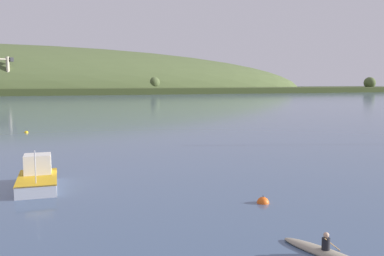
{
  "coord_description": "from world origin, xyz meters",
  "views": [
    {
      "loc": [
        -11.98,
        -3.38,
        6.69
      ],
      "look_at": [
        3.1,
        39.49,
        1.73
      ],
      "focal_mm": 38.99,
      "sensor_mm": 36.0,
      "label": 1
    }
  ],
  "objects_px": {
    "fishing_boat_moored": "(38,180)",
    "mooring_buoy_far_upstream": "(26,133)",
    "canoe_with_paddler": "(326,252)",
    "mooring_buoy_midchannel": "(263,203)",
    "dockside_crane": "(8,77)"
  },
  "relations": [
    {
      "from": "dockside_crane",
      "to": "fishing_boat_moored",
      "type": "xyz_separation_m",
      "value": [
        18.13,
        -217.53,
        -9.39
      ]
    },
    {
      "from": "mooring_buoy_far_upstream",
      "to": "fishing_boat_moored",
      "type": "bearing_deg",
      "value": -86.48
    },
    {
      "from": "fishing_boat_moored",
      "to": "mooring_buoy_midchannel",
      "type": "xyz_separation_m",
      "value": [
        11.91,
        -8.19,
        -0.44
      ]
    },
    {
      "from": "mooring_buoy_midchannel",
      "to": "mooring_buoy_far_upstream",
      "type": "height_order",
      "value": "mooring_buoy_midchannel"
    },
    {
      "from": "dockside_crane",
      "to": "mooring_buoy_far_upstream",
      "type": "height_order",
      "value": "dockside_crane"
    },
    {
      "from": "canoe_with_paddler",
      "to": "mooring_buoy_far_upstream",
      "type": "xyz_separation_m",
      "value": [
        -12.69,
        46.7,
        -0.1
      ]
    },
    {
      "from": "canoe_with_paddler",
      "to": "mooring_buoy_midchannel",
      "type": "relative_size",
      "value": 5.27
    },
    {
      "from": "fishing_boat_moored",
      "to": "mooring_buoy_far_upstream",
      "type": "distance_m",
      "value": 31.51
    },
    {
      "from": "mooring_buoy_midchannel",
      "to": "fishing_boat_moored",
      "type": "bearing_deg",
      "value": 145.48
    },
    {
      "from": "dockside_crane",
      "to": "fishing_boat_moored",
      "type": "bearing_deg",
      "value": 72.91
    },
    {
      "from": "fishing_boat_moored",
      "to": "mooring_buoy_far_upstream",
      "type": "relative_size",
      "value": 9.33
    },
    {
      "from": "dockside_crane",
      "to": "mooring_buoy_midchannel",
      "type": "height_order",
      "value": "dockside_crane"
    },
    {
      "from": "fishing_boat_moored",
      "to": "canoe_with_paddler",
      "type": "distance_m",
      "value": 18.67
    },
    {
      "from": "dockside_crane",
      "to": "mooring_buoy_far_upstream",
      "type": "bearing_deg",
      "value": 73.12
    },
    {
      "from": "mooring_buoy_midchannel",
      "to": "dockside_crane",
      "type": "bearing_deg",
      "value": 97.58
    }
  ]
}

